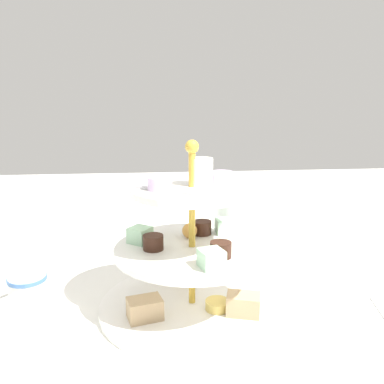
% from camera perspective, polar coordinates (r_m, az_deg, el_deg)
% --- Properties ---
extents(ground_plane, '(2.40, 2.40, 0.00)m').
position_cam_1_polar(ground_plane, '(0.65, -0.00, -16.15)').
color(ground_plane, silver).
extents(tiered_serving_stand, '(0.28, 0.28, 0.26)m').
position_cam_1_polar(tiered_serving_stand, '(0.61, 0.06, -9.81)').
color(tiered_serving_stand, white).
rests_on(tiered_serving_stand, ground_plane).
extents(water_glass_tall_right, '(0.07, 0.07, 0.12)m').
position_cam_1_polar(water_glass_tall_right, '(0.84, 5.76, -4.81)').
color(water_glass_tall_right, silver).
rests_on(water_glass_tall_right, ground_plane).
extents(water_glass_short_left, '(0.06, 0.06, 0.07)m').
position_cam_1_polar(water_glass_short_left, '(0.57, -22.99, -17.69)').
color(water_glass_short_left, silver).
rests_on(water_glass_short_left, ground_plane).
extents(teacup_with_saucer, '(0.09, 0.09, 0.05)m').
position_cam_1_polar(teacup_with_saucer, '(0.69, -22.26, -12.98)').
color(teacup_with_saucer, white).
rests_on(teacup_with_saucer, ground_plane).
extents(butter_knife_right, '(0.16, 0.09, 0.00)m').
position_cam_1_polar(butter_knife_right, '(0.86, -13.46, -8.67)').
color(butter_knife_right, silver).
rests_on(butter_knife_right, ground_plane).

